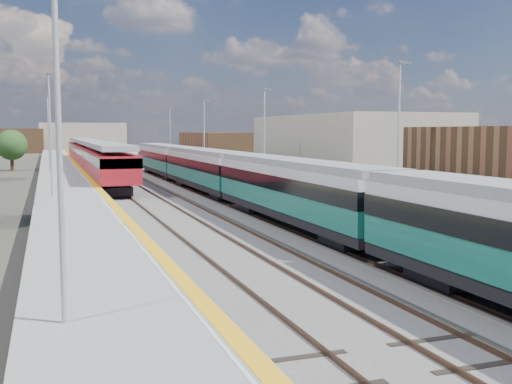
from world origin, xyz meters
TOP-DOWN VIEW (x-y plane):
  - ground at (0.00, 50.00)m, footprint 320.00×320.00m
  - ballast_bed at (-2.25, 52.50)m, footprint 10.50×155.00m
  - tracks at (-1.65, 54.18)m, footprint 8.96×160.00m
  - platform_right at (5.28, 52.49)m, footprint 4.70×155.00m
  - platform_left at (-9.05, 52.49)m, footprint 4.30×155.00m
  - buildings at (-18.12, 138.60)m, footprint 72.00×185.50m
  - green_train at (1.50, 32.63)m, footprint 2.66×74.28m
  - red_train at (-5.50, 68.55)m, footprint 2.99×60.66m
  - tree_c at (-14.60, 76.44)m, footprint 3.81×3.81m
  - tree_d at (19.66, 59.78)m, footprint 3.93×3.93m

SIDE VIEW (x-z plane):
  - ground at x=0.00m, z-range 0.00..0.00m
  - ballast_bed at x=-2.25m, z-range 0.00..0.06m
  - tracks at x=-1.65m, z-range 0.02..0.19m
  - platform_left at x=-9.05m, z-range -3.74..4.78m
  - platform_right at x=5.28m, z-range -3.72..4.80m
  - green_train at x=1.50m, z-range 0.60..3.53m
  - red_train at x=-5.50m, z-range 0.34..4.12m
  - tree_c at x=-14.60m, z-range 0.66..5.83m
  - tree_d at x=19.66m, z-range 0.68..6.01m
  - buildings at x=-18.12m, z-range -9.30..30.70m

